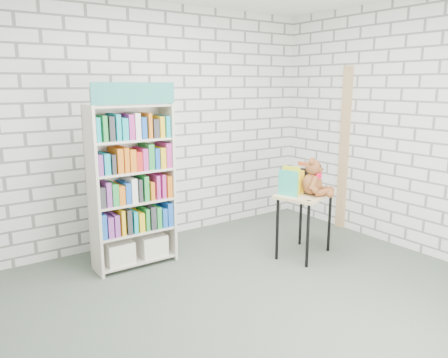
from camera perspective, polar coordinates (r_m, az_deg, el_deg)
ground at (r=4.03m, az=4.10°, el=-15.52°), size 4.50×4.50×0.00m
room_shell at (r=3.56m, az=4.54°, el=10.77°), size 4.52×4.02×2.81m
bookshelf at (r=4.57m, az=-11.93°, el=-0.78°), size 0.84×0.33×1.89m
display_table at (r=4.86m, az=10.53°, el=-2.95°), size 0.78×0.65×0.72m
table_books at (r=4.85m, az=9.49°, el=-0.04°), size 0.51×0.34×0.28m
teddy_bear at (r=4.75m, az=11.75°, el=-0.15°), size 0.38×0.38×0.40m
door_trim at (r=5.88m, az=15.40°, el=3.76°), size 0.05×0.12×2.10m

